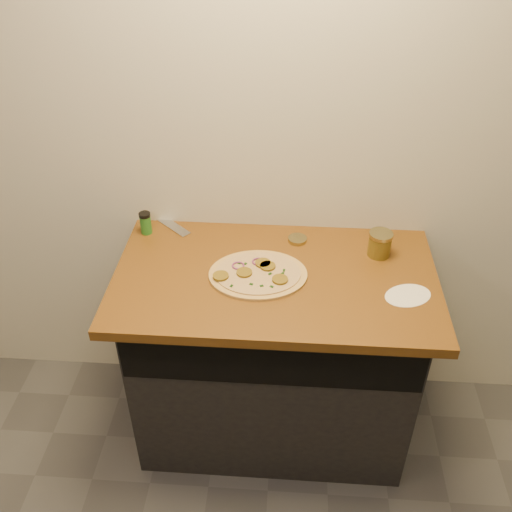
# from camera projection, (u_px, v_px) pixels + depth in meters

# --- Properties ---
(cabinet) EXTENTS (1.10, 0.60, 0.86)m
(cabinet) POSITION_uv_depth(u_px,v_px,m) (273.00, 357.00, 2.42)
(cabinet) COLOR black
(cabinet) RESTS_ON ground
(countertop) EXTENTS (1.20, 0.70, 0.04)m
(countertop) POSITION_uv_depth(u_px,v_px,m) (275.00, 278.00, 2.12)
(countertop) COLOR brown
(countertop) RESTS_ON cabinet
(pizza) EXTENTS (0.39, 0.39, 0.02)m
(pizza) POSITION_uv_depth(u_px,v_px,m) (258.00, 274.00, 2.10)
(pizza) COLOR tan
(pizza) RESTS_ON countertop
(chefs_knife) EXTENTS (0.27, 0.24, 0.02)m
(chefs_knife) POSITION_uv_depth(u_px,v_px,m) (159.00, 216.00, 2.42)
(chefs_knife) COLOR #B7BAC1
(chefs_knife) RESTS_ON countertop
(mason_jar_lid) EXTENTS (0.09, 0.09, 0.02)m
(mason_jar_lid) POSITION_uv_depth(u_px,v_px,m) (297.00, 239.00, 2.28)
(mason_jar_lid) COLOR #968D57
(mason_jar_lid) RESTS_ON countertop
(salsa_jar) EXTENTS (0.09, 0.09, 0.10)m
(salsa_jar) POSITION_uv_depth(u_px,v_px,m) (380.00, 244.00, 2.18)
(salsa_jar) COLOR maroon
(salsa_jar) RESTS_ON countertop
(spice_shaker) EXTENTS (0.05, 0.05, 0.09)m
(spice_shaker) POSITION_uv_depth(u_px,v_px,m) (146.00, 223.00, 2.30)
(spice_shaker) COLOR #266921
(spice_shaker) RESTS_ON countertop
(flour_spill) EXTENTS (0.23, 0.23, 0.00)m
(flour_spill) POSITION_uv_depth(u_px,v_px,m) (408.00, 295.00, 2.01)
(flour_spill) COLOR silver
(flour_spill) RESTS_ON countertop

